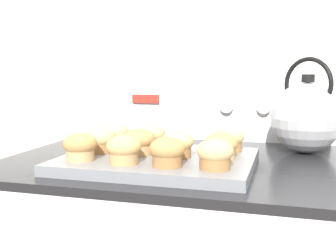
% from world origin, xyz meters
% --- Properties ---
extents(wall_back, '(8.00, 0.05, 2.40)m').
position_xyz_m(wall_back, '(0.00, 0.67, 1.20)').
color(wall_back, silver).
rests_on(wall_back, ground_plane).
extents(control_panel, '(0.78, 0.07, 0.20)m').
position_xyz_m(control_panel, '(0.00, 0.62, 1.00)').
color(control_panel, white).
rests_on(control_panel, stove_range).
extents(muffin_pan, '(0.40, 0.31, 0.02)m').
position_xyz_m(muffin_pan, '(-0.02, 0.22, 0.91)').
color(muffin_pan, slate).
rests_on(muffin_pan, stove_range).
extents(muffin_r0_c0, '(0.07, 0.07, 0.06)m').
position_xyz_m(muffin_r0_c0, '(-0.16, 0.14, 0.95)').
color(muffin_r0_c0, tan).
rests_on(muffin_r0_c0, muffin_pan).
extents(muffin_r0_c1, '(0.07, 0.07, 0.06)m').
position_xyz_m(muffin_r0_c1, '(-0.07, 0.13, 0.95)').
color(muffin_r0_c1, tan).
rests_on(muffin_r0_c1, muffin_pan).
extents(muffin_r0_c2, '(0.07, 0.07, 0.06)m').
position_xyz_m(muffin_r0_c2, '(0.02, 0.13, 0.95)').
color(muffin_r0_c2, olive).
rests_on(muffin_r0_c2, muffin_pan).
extents(muffin_r0_c3, '(0.07, 0.07, 0.06)m').
position_xyz_m(muffin_r0_c3, '(0.11, 0.14, 0.95)').
color(muffin_r0_c3, olive).
rests_on(muffin_r0_c3, muffin_pan).
extents(muffin_r1_c0, '(0.07, 0.07, 0.06)m').
position_xyz_m(muffin_r1_c0, '(-0.16, 0.22, 0.95)').
color(muffin_r1_c0, olive).
rests_on(muffin_r1_c0, muffin_pan).
extents(muffin_r1_c1, '(0.07, 0.07, 0.06)m').
position_xyz_m(muffin_r1_c1, '(-0.07, 0.23, 0.95)').
color(muffin_r1_c1, tan).
rests_on(muffin_r1_c1, muffin_pan).
extents(muffin_r1_c2, '(0.07, 0.07, 0.06)m').
position_xyz_m(muffin_r1_c2, '(0.02, 0.22, 0.95)').
color(muffin_r1_c2, olive).
rests_on(muffin_r1_c2, muffin_pan).
extents(muffin_r1_c3, '(0.07, 0.07, 0.06)m').
position_xyz_m(muffin_r1_c3, '(0.11, 0.22, 0.95)').
color(muffin_r1_c3, tan).
rests_on(muffin_r1_c3, muffin_pan).
extents(muffin_r2_c0, '(0.07, 0.07, 0.06)m').
position_xyz_m(muffin_r2_c0, '(-0.16, 0.32, 0.95)').
color(muffin_r2_c0, olive).
rests_on(muffin_r2_c0, muffin_pan).
extents(muffin_r2_c1, '(0.07, 0.07, 0.06)m').
position_xyz_m(muffin_r2_c1, '(-0.07, 0.32, 0.95)').
color(muffin_r2_c1, '#A37A4C').
rests_on(muffin_r2_c1, muffin_pan).
extents(muffin_r2_c3, '(0.07, 0.07, 0.06)m').
position_xyz_m(muffin_r2_c3, '(0.12, 0.32, 0.95)').
color(muffin_r2_c3, olive).
rests_on(muffin_r2_c3, muffin_pan).
extents(tea_kettle, '(0.19, 0.17, 0.24)m').
position_xyz_m(tea_kettle, '(0.29, 0.47, 0.99)').
color(tea_kettle, '#ADAFB5').
rests_on(tea_kettle, stove_range).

